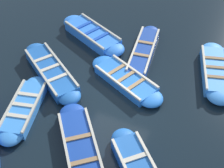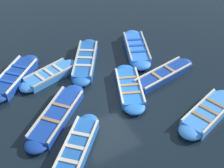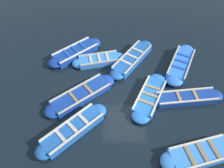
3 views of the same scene
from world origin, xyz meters
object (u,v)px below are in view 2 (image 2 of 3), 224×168
object	(u,v)px
boat_far_corner	(137,49)
boat_outer_left	(208,113)
boat_outer_right	(14,77)
boat_broadside	(163,75)
boat_tucked	(76,151)
boat_end_of_row	(50,75)
boat_mid_row	(130,88)
boat_bow_out	(85,61)
boat_inner_gap	(57,116)

from	to	relation	value
boat_far_corner	boat_outer_left	world-z (taller)	boat_far_corner
boat_outer_left	boat_outer_right	world-z (taller)	boat_outer_right
boat_broadside	boat_tucked	distance (m)	5.77
boat_tucked	boat_end_of_row	xyz separation A→B (m)	(0.77, 4.66, -0.04)
boat_tucked	boat_far_corner	world-z (taller)	boat_tucked
boat_tucked	boat_mid_row	size ratio (longest dim) A/B	0.92
boat_tucked	boat_bow_out	size ratio (longest dim) A/B	0.86
boat_bow_out	boat_outer_right	bearing A→B (deg)	172.94
boat_broadside	boat_mid_row	bearing A→B (deg)	-179.81
boat_broadside	boat_end_of_row	world-z (taller)	boat_end_of_row
boat_broadside	boat_outer_left	bearing A→B (deg)	-89.09
boat_inner_gap	boat_far_corner	bearing A→B (deg)	24.62
boat_bow_out	boat_outer_left	size ratio (longest dim) A/B	1.03
boat_broadside	boat_inner_gap	distance (m)	5.31
boat_bow_out	boat_inner_gap	xyz separation A→B (m)	(-2.63, -2.80, -0.04)
boat_outer_left	boat_outer_right	size ratio (longest dim) A/B	1.11
boat_broadside	boat_end_of_row	bearing A→B (deg)	150.74
boat_end_of_row	boat_outer_left	bearing A→B (deg)	-49.93
boat_outer_right	boat_end_of_row	distance (m)	1.59
boat_bow_out	boat_end_of_row	xyz separation A→B (m)	(-1.93, -0.17, -0.04)
boat_tucked	boat_inner_gap	xyz separation A→B (m)	(0.08, 2.02, -0.05)
boat_mid_row	boat_bow_out	world-z (taller)	boat_bow_out
boat_tucked	boat_outer_right	bearing A→B (deg)	97.74
boat_outer_left	boat_tucked	bearing A→B (deg)	170.79
boat_end_of_row	boat_tucked	bearing A→B (deg)	-99.35
boat_tucked	boat_outer_right	distance (m)	5.30
boat_inner_gap	boat_mid_row	bearing A→B (deg)	0.77
boat_outer_left	boat_end_of_row	size ratio (longest dim) A/B	1.12
boat_tucked	boat_broadside	bearing A→B (deg)	21.08
boat_inner_gap	boat_bow_out	bearing A→B (deg)	46.87
boat_broadside	boat_far_corner	bearing A→B (deg)	87.54
boat_tucked	boat_end_of_row	world-z (taller)	boat_tucked
boat_far_corner	boat_outer_right	distance (m)	6.25
boat_inner_gap	boat_end_of_row	xyz separation A→B (m)	(0.69, 2.64, 0.00)
boat_outer_right	boat_end_of_row	world-z (taller)	boat_outer_right
boat_mid_row	boat_inner_gap	xyz separation A→B (m)	(-3.47, -0.05, 0.01)
boat_outer_right	boat_outer_left	bearing A→B (deg)	-44.93
boat_end_of_row	boat_outer_right	bearing A→B (deg)	158.36
boat_far_corner	boat_outer_left	xyz separation A→B (m)	(-0.06, -5.38, -0.02)
boat_outer_left	boat_end_of_row	distance (m)	7.24
boat_far_corner	boat_mid_row	bearing A→B (deg)	-128.62
boat_broadside	boat_outer_left	size ratio (longest dim) A/B	1.05
boat_broadside	boat_bow_out	world-z (taller)	boat_bow_out
boat_mid_row	boat_inner_gap	world-z (taller)	boat_inner_gap
boat_mid_row	boat_outer_right	distance (m)	5.31
boat_outer_left	boat_outer_right	bearing A→B (deg)	135.07
boat_broadside	boat_outer_left	xyz separation A→B (m)	(0.05, -2.96, 0.03)
boat_tucked	boat_mid_row	bearing A→B (deg)	30.29
boat_outer_right	boat_bow_out	bearing A→B (deg)	-7.06
boat_tucked	boat_bow_out	world-z (taller)	boat_tucked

